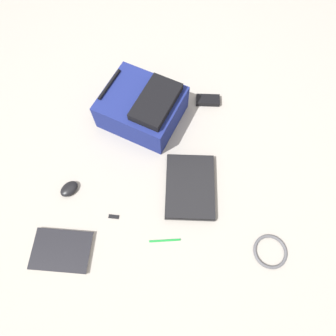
{
  "coord_description": "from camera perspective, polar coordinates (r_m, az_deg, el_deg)",
  "views": [
    {
      "loc": [
        0.65,
        0.02,
        1.41
      ],
      "look_at": [
        0.04,
        0.04,
        0.02
      ],
      "focal_mm": 32.46,
      "sensor_mm": 36.0,
      "label": 1
    }
  ],
  "objects": [
    {
      "name": "ground_plane",
      "position": [
        1.56,
        -1.62,
        0.92
      ],
      "size": [
        3.61,
        3.61,
        0.0
      ],
      "primitive_type": "plane",
      "color": "gray"
    },
    {
      "name": "pen_black",
      "position": [
        1.43,
        -0.61,
        -13.42
      ],
      "size": [
        0.01,
        0.14,
        0.01
      ],
      "primitive_type": "cylinder",
      "rotation": [
        1.57,
        0.0,
        0.03
      ],
      "color": "#198C33",
      "rests_on": "ground_plane"
    },
    {
      "name": "laptop",
      "position": [
        1.49,
        4.19,
        -3.46
      ],
      "size": [
        0.35,
        0.26,
        0.03
      ],
      "color": "black",
      "rests_on": "ground_plane"
    },
    {
      "name": "backpack",
      "position": [
        1.62,
        -4.74,
        11.37
      ],
      "size": [
        0.48,
        0.5,
        0.21
      ],
      "color": "navy",
      "rests_on": "ground_plane"
    },
    {
      "name": "book_manual",
      "position": [
        1.5,
        -19.34,
        -14.41
      ],
      "size": [
        0.21,
        0.28,
        0.02
      ],
      "color": "silver",
      "rests_on": "ground_plane"
    },
    {
      "name": "power_brick",
      "position": [
        1.75,
        7.48,
        12.51
      ],
      "size": [
        0.07,
        0.13,
        0.03
      ],
      "primitive_type": "cube",
      "rotation": [
        0.0,
        0.0,
        -0.07
      ],
      "color": "black",
      "rests_on": "ground_plane"
    },
    {
      "name": "usb_stick",
      "position": [
        1.48,
        -10.16,
        -8.97
      ],
      "size": [
        0.02,
        0.05,
        0.01
      ],
      "primitive_type": "cube",
      "rotation": [
        0.0,
        0.0,
        -0.14
      ],
      "color": "black",
      "rests_on": "ground_plane"
    },
    {
      "name": "computer_mouse",
      "position": [
        1.56,
        -18.08,
        -3.73
      ],
      "size": [
        0.11,
        0.11,
        0.03
      ],
      "primitive_type": "ellipsoid",
      "rotation": [
        0.0,
        0.0,
        3.93
      ],
      "color": "black",
      "rests_on": "ground_plane"
    },
    {
      "name": "cable_coil",
      "position": [
        1.5,
        18.66,
        -14.63
      ],
      "size": [
        0.15,
        0.15,
        0.01
      ],
      "primitive_type": "torus",
      "color": "#4C4C51",
      "rests_on": "ground_plane"
    }
  ]
}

